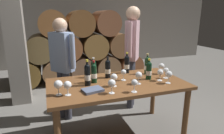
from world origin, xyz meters
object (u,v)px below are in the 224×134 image
wine_bottle_3 (87,74)px  wine_glass_0 (124,73)px  wine_bottle_6 (149,70)px  wine_glass_1 (114,77)px  wine_bottle_0 (94,69)px  wine_bottle_2 (94,73)px  wine_glass_3 (169,75)px  wine_glass_8 (166,71)px  wine_bottle_1 (147,65)px  wine_glass_6 (134,83)px  sommelier_presenting (132,48)px  wine_bottle_5 (108,69)px  wine_glass_7 (58,85)px  tasting_notebook (93,90)px  wine_glass_4 (112,84)px  wine_glass_5 (160,73)px  wine_bottle_4 (127,64)px  dining_table (117,89)px  taster_seated_left (62,61)px  wine_glass_2 (67,85)px

wine_bottle_3 → wine_glass_0: size_ratio=2.18×
wine_bottle_6 → wine_glass_1: 0.53m
wine_bottle_0 → wine_glass_0: (0.33, -0.25, -0.02)m
wine_bottle_2 → wine_glass_3: size_ratio=1.77×
wine_bottle_6 → wine_glass_8: 0.24m
wine_bottle_1 → wine_glass_8: bearing=-61.1°
wine_glass_6 → sommelier_presenting: sommelier_presenting is taller
wine_bottle_5 → wine_glass_7: bearing=-149.6°
wine_bottle_2 → wine_glass_3: 0.92m
tasting_notebook → wine_glass_1: bearing=1.3°
wine_glass_8 → wine_bottle_0: bearing=158.5°
wine_bottle_2 → wine_bottle_6: 0.72m
wine_glass_8 → sommelier_presenting: sommelier_presenting is taller
wine_glass_4 → wine_glass_5: (0.72, 0.19, -0.00)m
wine_bottle_5 → tasting_notebook: (-0.31, -0.40, -0.11)m
wine_bottle_4 → wine_glass_1: (-0.36, -0.46, -0.02)m
wine_glass_5 → wine_bottle_3: bearing=171.4°
wine_bottle_4 → tasting_notebook: bearing=-140.3°
wine_bottle_3 → wine_bottle_2: bearing=37.1°
wine_glass_3 → tasting_notebook: (-0.95, 0.05, -0.10)m
dining_table → tasting_notebook: (-0.36, -0.18, 0.11)m
sommelier_presenting → wine_glass_0: bearing=-122.1°
wine_glass_3 → wine_glass_8: bearing=64.5°
wine_bottle_0 → wine_glass_3: wine_bottle_0 is taller
wine_glass_1 → wine_glass_8: 0.76m
wine_glass_0 → wine_glass_7: 0.86m
wine_glass_8 → taster_seated_left: 1.49m
wine_bottle_4 → wine_glass_2: size_ratio=1.93×
wine_bottle_6 → wine_bottle_1: bearing=66.1°
wine_glass_0 → taster_seated_left: (-0.70, 0.67, 0.06)m
wine_glass_4 → wine_glass_5: size_ratio=1.04×
taster_seated_left → wine_bottle_3: bearing=-72.1°
wine_glass_0 → wine_glass_7: (-0.83, -0.22, 0.01)m
wine_bottle_2 → wine_bottle_1: bearing=7.8°
wine_bottle_0 → sommelier_presenting: sommelier_presenting is taller
wine_bottle_0 → wine_bottle_2: bearing=-102.5°
wine_glass_6 → tasting_notebook: wine_glass_6 is taller
wine_glass_2 → wine_glass_5: bearing=4.5°
wine_bottle_5 → tasting_notebook: wine_bottle_5 is taller
wine_glass_6 → wine_glass_5: bearing=26.8°
wine_bottle_4 → taster_seated_left: (-0.87, 0.37, 0.03)m
wine_bottle_4 → wine_glass_7: 1.13m
wine_bottle_0 → wine_glass_5: wine_bottle_0 is taller
wine_bottle_1 → sommelier_presenting: size_ratio=0.17×
sommelier_presenting → taster_seated_left: size_ratio=1.11×
wine_glass_8 → wine_glass_5: bearing=-154.0°
wine_glass_4 → sommelier_presenting: bearing=55.7°
wine_bottle_2 → tasting_notebook: (-0.09, -0.28, -0.11)m
sommelier_presenting → wine_bottle_2: bearing=-141.3°
taster_seated_left → wine_bottle_1: bearing=-24.5°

